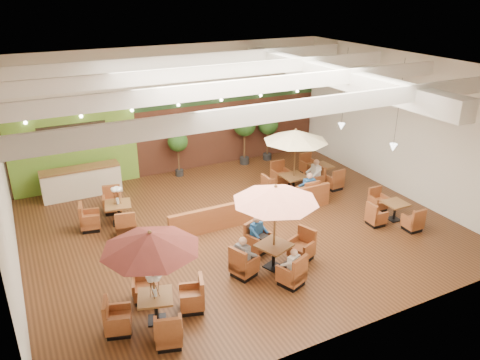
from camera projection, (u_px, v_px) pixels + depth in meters
room at (229, 116)px, 16.01m from camera, size 14.04×14.00×5.52m
service_counter at (82, 182)px, 18.46m from camera, size 3.00×0.75×1.18m
booth_divider at (255, 210)px, 16.52m from camera, size 6.35×0.23×0.88m
table_0 at (152, 261)px, 11.09m from camera, size 2.67×2.67×2.59m
table_1 at (275, 212)px, 13.27m from camera, size 2.80×2.80×2.69m
table_2 at (295, 150)px, 18.09m from camera, size 2.66×2.66×2.73m
table_3 at (111, 213)px, 16.22m from camera, size 1.88×2.72×1.55m
table_4 at (389, 213)px, 16.54m from camera, size 1.54×2.29×0.86m
table_5 at (321, 173)px, 19.87m from camera, size 0.86×2.46×0.92m
topiary_0 at (178, 143)px, 19.99m from camera, size 0.86×0.86×2.00m
topiary_1 at (245, 127)px, 21.22m from camera, size 1.03×1.03×2.40m
topiary_2 at (268, 126)px, 21.78m from camera, size 0.96×0.96×2.23m
diner_0 at (292, 263)px, 12.89m from camera, size 0.40×0.37×0.71m
diner_1 at (258, 231)px, 14.50m from camera, size 0.43×0.40×0.77m
diner_2 at (244, 253)px, 13.28m from camera, size 0.42×0.46×0.84m
diner_3 at (308, 185)px, 17.69m from camera, size 0.40×0.32×0.83m
diner_4 at (315, 172)px, 18.93m from camera, size 0.35×0.42×0.84m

